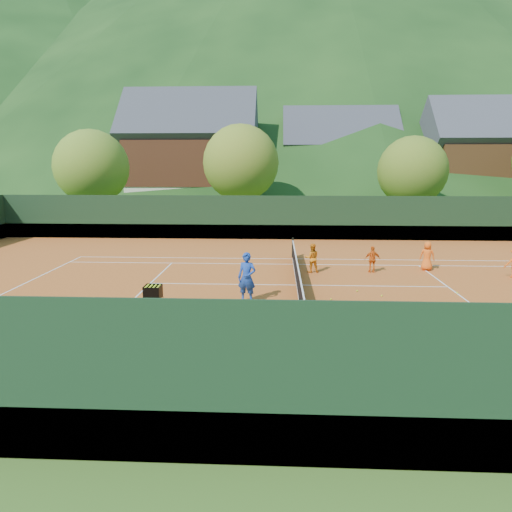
{
  "coord_description": "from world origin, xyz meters",
  "views": [
    {
      "loc": [
        -0.88,
        -19.06,
        5.19
      ],
      "look_at": [
        -1.77,
        0.0,
        1.28
      ],
      "focal_mm": 32.0,
      "sensor_mm": 36.0,
      "label": 1
    }
  ],
  "objects_px": {
    "ball_hopper": "(153,293)",
    "chalet_left": "(192,159)",
    "coach": "(247,278)",
    "tennis_net": "(297,274)",
    "chalet_mid": "(338,165)",
    "student_b": "(372,259)",
    "student_c": "(427,256)",
    "chalet_right": "(480,162)",
    "student_a": "(312,258)"
  },
  "relations": [
    {
      "from": "tennis_net",
      "to": "chalet_left",
      "type": "bearing_deg",
      "value": 108.43
    },
    {
      "from": "student_a",
      "to": "student_c",
      "type": "height_order",
      "value": "student_c"
    },
    {
      "from": "coach",
      "to": "student_b",
      "type": "bearing_deg",
      "value": 55.49
    },
    {
      "from": "chalet_left",
      "to": "chalet_mid",
      "type": "bearing_deg",
      "value": 14.04
    },
    {
      "from": "chalet_mid",
      "to": "chalet_right",
      "type": "xyz_separation_m",
      "value": [
        14.0,
        -4.0,
        0.27
      ]
    },
    {
      "from": "coach",
      "to": "student_b",
      "type": "height_order",
      "value": "coach"
    },
    {
      "from": "student_b",
      "to": "student_c",
      "type": "xyz_separation_m",
      "value": [
        2.77,
        0.6,
        0.08
      ]
    },
    {
      "from": "student_c",
      "to": "chalet_right",
      "type": "height_order",
      "value": "chalet_right"
    },
    {
      "from": "student_c",
      "to": "chalet_left",
      "type": "xyz_separation_m",
      "value": [
        -16.46,
        26.9,
        4.91
      ]
    },
    {
      "from": "chalet_left",
      "to": "chalet_right",
      "type": "relative_size",
      "value": 1.16
    },
    {
      "from": "coach",
      "to": "student_a",
      "type": "relative_size",
      "value": 1.36
    },
    {
      "from": "student_a",
      "to": "chalet_mid",
      "type": "xyz_separation_m",
      "value": [
        5.2,
        31.61,
        4.27
      ]
    },
    {
      "from": "student_a",
      "to": "student_b",
      "type": "xyz_separation_m",
      "value": [
        2.9,
        0.11,
        -0.06
      ]
    },
    {
      "from": "student_a",
      "to": "tennis_net",
      "type": "relative_size",
      "value": 0.12
    },
    {
      "from": "student_c",
      "to": "ball_hopper",
      "type": "xyz_separation_m",
      "value": [
        -11.63,
        -7.09,
        0.03
      ]
    },
    {
      "from": "student_a",
      "to": "tennis_net",
      "type": "xyz_separation_m",
      "value": [
        -0.8,
        -2.39,
        -0.2
      ]
    },
    {
      "from": "student_a",
      "to": "student_b",
      "type": "distance_m",
      "value": 2.9
    },
    {
      "from": "coach",
      "to": "ball_hopper",
      "type": "relative_size",
      "value": 1.91
    },
    {
      "from": "student_a",
      "to": "chalet_left",
      "type": "relative_size",
      "value": 0.1
    },
    {
      "from": "ball_hopper",
      "to": "chalet_right",
      "type": "bearing_deg",
      "value": 53.48
    },
    {
      "from": "student_a",
      "to": "student_b",
      "type": "bearing_deg",
      "value": 177.17
    },
    {
      "from": "chalet_right",
      "to": "chalet_mid",
      "type": "bearing_deg",
      "value": 164.05
    },
    {
      "from": "coach",
      "to": "chalet_mid",
      "type": "height_order",
      "value": "chalet_mid"
    },
    {
      "from": "coach",
      "to": "ball_hopper",
      "type": "xyz_separation_m",
      "value": [
        -3.18,
        -1.45,
        -0.21
      ]
    },
    {
      "from": "coach",
      "to": "chalet_mid",
      "type": "distance_m",
      "value": 37.62
    },
    {
      "from": "student_c",
      "to": "ball_hopper",
      "type": "distance_m",
      "value": 13.63
    },
    {
      "from": "student_b",
      "to": "chalet_mid",
      "type": "height_order",
      "value": "chalet_mid"
    },
    {
      "from": "coach",
      "to": "ball_hopper",
      "type": "distance_m",
      "value": 3.5
    },
    {
      "from": "student_b",
      "to": "chalet_left",
      "type": "relative_size",
      "value": 0.09
    },
    {
      "from": "ball_hopper",
      "to": "chalet_left",
      "type": "relative_size",
      "value": 0.07
    },
    {
      "from": "coach",
      "to": "student_a",
      "type": "bearing_deg",
      "value": 74.41
    },
    {
      "from": "ball_hopper",
      "to": "student_a",
      "type": "bearing_deg",
      "value": 46.92
    },
    {
      "from": "student_b",
      "to": "chalet_left",
      "type": "bearing_deg",
      "value": -66.91
    },
    {
      "from": "coach",
      "to": "chalet_left",
      "type": "xyz_separation_m",
      "value": [
        -8.0,
        32.54,
        4.67
      ]
    },
    {
      "from": "student_a",
      "to": "chalet_left",
      "type": "bearing_deg",
      "value": -73.57
    },
    {
      "from": "coach",
      "to": "ball_hopper",
      "type": "height_order",
      "value": "coach"
    },
    {
      "from": "tennis_net",
      "to": "chalet_right",
      "type": "bearing_deg",
      "value": 56.31
    },
    {
      "from": "student_a",
      "to": "chalet_right",
      "type": "distance_m",
      "value": 33.93
    },
    {
      "from": "student_c",
      "to": "chalet_right",
      "type": "xyz_separation_m",
      "value": [
        13.54,
        26.9,
        4.52
      ]
    },
    {
      "from": "coach",
      "to": "chalet_mid",
      "type": "xyz_separation_m",
      "value": [
        8.0,
        36.54,
        4.02
      ]
    },
    {
      "from": "coach",
      "to": "student_b",
      "type": "xyz_separation_m",
      "value": [
        5.69,
        5.05,
        -0.31
      ]
    },
    {
      "from": "student_b",
      "to": "chalet_right",
      "type": "xyz_separation_m",
      "value": [
        16.3,
        27.5,
        4.6
      ]
    },
    {
      "from": "chalet_mid",
      "to": "student_c",
      "type": "bearing_deg",
      "value": -89.14
    },
    {
      "from": "chalet_left",
      "to": "student_a",
      "type": "bearing_deg",
      "value": -68.63
    },
    {
      "from": "student_a",
      "to": "chalet_left",
      "type": "distance_m",
      "value": 30.05
    },
    {
      "from": "tennis_net",
      "to": "chalet_left",
      "type": "xyz_separation_m",
      "value": [
        -10.0,
        30.0,
        5.13
      ]
    },
    {
      "from": "coach",
      "to": "tennis_net",
      "type": "distance_m",
      "value": 3.27
    },
    {
      "from": "student_a",
      "to": "ball_hopper",
      "type": "relative_size",
      "value": 1.4
    },
    {
      "from": "tennis_net",
      "to": "chalet_mid",
      "type": "height_order",
      "value": "chalet_mid"
    },
    {
      "from": "student_b",
      "to": "student_c",
      "type": "distance_m",
      "value": 2.83
    }
  ]
}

